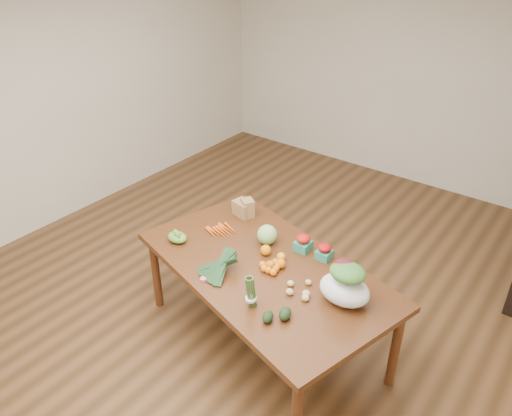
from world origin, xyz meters
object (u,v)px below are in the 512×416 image
Objects in this scene: mandarin_cluster at (271,266)px; asparagus_bundle at (251,291)px; kale_bunch at (215,266)px; dining_table at (264,305)px; cabbage at (267,235)px; salad_bag at (345,285)px; paper_bag at (243,207)px.

asparagus_bundle is (0.12, -0.40, 0.08)m from mandarin_cluster.
dining_table is at bearing 68.83° from kale_bunch.
cabbage is 0.40× the size of kale_bunch.
cabbage is 0.86m from salad_bag.
salad_bag is at bearing 1.97° from mandarin_cluster.
asparagus_bundle is 0.63m from salad_bag.
cabbage is 0.46× the size of salad_bag.
mandarin_cluster is 0.51× the size of salad_bag.
paper_bag is 0.82m from mandarin_cluster.
asparagus_bundle is (0.41, -0.11, 0.05)m from kale_bunch.
kale_bunch is at bearing -134.92° from mandarin_cluster.
asparagus_bundle is at bearing -62.09° from cabbage.
paper_bag is at bearing 155.64° from dining_table.
mandarin_cluster is at bearing 3.41° from dining_table.
dining_table is 0.67m from asparagus_bundle.
paper_bag is at bearing 129.89° from kale_bunch.
kale_bunch is (0.36, -0.79, -0.00)m from paper_bag.
dining_table is 10.99× the size of mandarin_cluster.
cabbage is at bearing 133.09° from asparagus_bundle.
cabbage reaches higher than mandarin_cluster.
kale_bunch is (-0.29, -0.29, 0.04)m from mandarin_cluster.
dining_table is 0.55m from cabbage.
dining_table is 4.95× the size of kale_bunch.
mandarin_cluster is at bearing -49.44° from cabbage.
mandarin_cluster is 0.60m from salad_bag.
dining_table is 0.59m from kale_bunch.
kale_bunch is 1.14× the size of salad_bag.
salad_bag is (0.66, 0.01, 0.51)m from dining_table.
kale_bunch is at bearing -95.97° from cabbage.
mandarin_cluster is 0.42m from asparagus_bundle.
mandarin_cluster is 0.45× the size of kale_bunch.
dining_table is 0.42m from mandarin_cluster.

